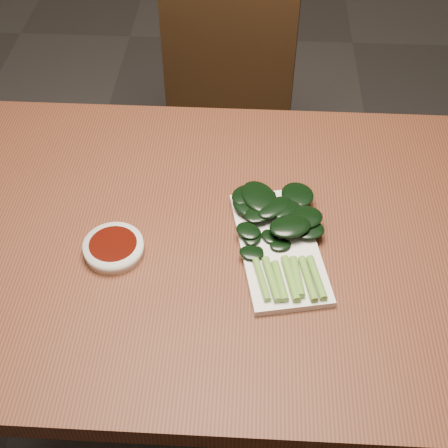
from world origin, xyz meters
TOP-DOWN VIEW (x-y plane):
  - ground at (0.00, 0.00)m, footprint 6.00×6.00m
  - table at (0.00, 0.00)m, footprint 1.40×0.80m
  - chair_far at (-0.02, 0.69)m, footprint 0.44×0.44m
  - sauce_bowl at (-0.17, -0.06)m, footprint 0.11×0.11m
  - serving_plate at (0.13, -0.03)m, footprint 0.19×0.31m
  - gai_lan at (0.13, 0.01)m, footprint 0.20×0.30m

SIDE VIEW (x-z plane):
  - ground at x=0.00m, z-range 0.00..0.00m
  - chair_far at x=-0.02m, z-range 0.04..0.93m
  - table at x=0.00m, z-range 0.30..1.05m
  - serving_plate at x=0.13m, z-range 0.75..0.76m
  - sauce_bowl at x=-0.17m, z-range 0.75..0.78m
  - gai_lan at x=0.13m, z-range 0.76..0.79m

